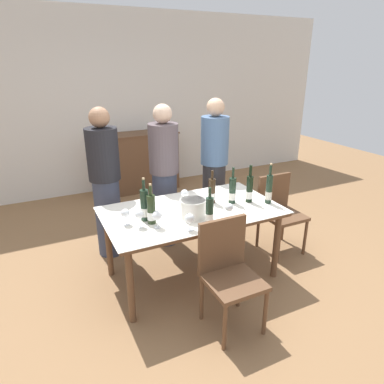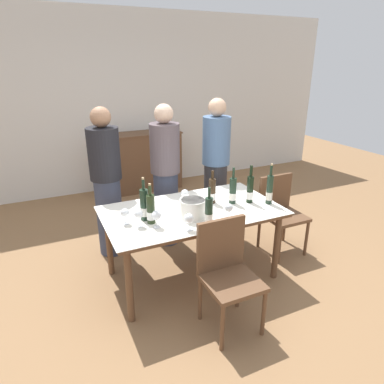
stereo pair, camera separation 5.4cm
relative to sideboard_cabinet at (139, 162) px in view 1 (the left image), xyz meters
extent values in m
plane|color=olive|center=(-0.31, -2.64, -0.48)|extent=(12.00, 12.00, 0.00)
cube|color=silver|center=(-0.31, 0.29, 0.92)|extent=(8.00, 0.10, 2.80)
cube|color=brown|center=(0.00, 0.00, -0.01)|extent=(1.25, 0.44, 0.94)
cube|color=brown|center=(0.00, 0.00, 0.47)|extent=(1.29, 0.46, 0.02)
cylinder|color=brown|center=(-1.05, -3.01, -0.14)|extent=(0.06, 0.06, 0.69)
cylinder|color=brown|center=(0.42, -3.01, -0.14)|extent=(0.06, 0.06, 0.69)
cylinder|color=brown|center=(-1.05, -2.26, -0.14)|extent=(0.06, 0.06, 0.69)
cylinder|color=brown|center=(0.42, -2.26, -0.14)|extent=(0.06, 0.06, 0.69)
cube|color=brown|center=(-0.31, -2.64, 0.23)|extent=(1.63, 0.91, 0.04)
cube|color=white|center=(-0.31, -2.64, 0.25)|extent=(1.66, 0.94, 0.01)
cylinder|color=white|center=(-0.38, -2.79, 0.34)|extent=(0.22, 0.22, 0.17)
cylinder|color=white|center=(-0.38, -2.79, 0.41)|extent=(0.24, 0.24, 0.01)
cylinder|color=#1E3323|center=(0.44, -2.81, 0.39)|extent=(0.06, 0.06, 0.29)
cylinder|color=silver|center=(0.44, -2.81, 0.33)|extent=(0.06, 0.06, 0.08)
cylinder|color=#1E3323|center=(0.44, -2.81, 0.59)|extent=(0.03, 0.03, 0.10)
cylinder|color=tan|center=(0.44, -2.81, 0.65)|extent=(0.02, 0.02, 0.02)
cylinder|color=#332314|center=(-0.06, -2.56, 0.37)|extent=(0.07, 0.07, 0.25)
cylinder|color=white|center=(-0.06, -2.56, 0.32)|extent=(0.07, 0.07, 0.07)
cylinder|color=#332314|center=(-0.06, -2.56, 0.54)|extent=(0.03, 0.03, 0.09)
cylinder|color=#1E3323|center=(-0.78, -2.65, 0.39)|extent=(0.07, 0.07, 0.28)
cylinder|color=white|center=(-0.78, -2.65, 0.33)|extent=(0.08, 0.08, 0.08)
cylinder|color=#1E3323|center=(-0.78, -2.65, 0.58)|extent=(0.03, 0.03, 0.09)
cylinder|color=tan|center=(-0.78, -2.65, 0.63)|extent=(0.02, 0.02, 0.02)
cylinder|color=black|center=(0.29, -2.71, 0.38)|extent=(0.06, 0.06, 0.27)
cylinder|color=white|center=(0.29, -2.71, 0.32)|extent=(0.07, 0.07, 0.07)
cylinder|color=black|center=(0.29, -2.71, 0.57)|extent=(0.03, 0.03, 0.11)
cylinder|color=#1E3323|center=(-0.32, -2.98, 0.37)|extent=(0.07, 0.07, 0.24)
cylinder|color=white|center=(-0.32, -2.98, 0.32)|extent=(0.07, 0.07, 0.07)
cylinder|color=#1E3323|center=(-0.32, -2.98, 0.54)|extent=(0.02, 0.02, 0.09)
cylinder|color=#28381E|center=(-0.75, -2.74, 0.38)|extent=(0.07, 0.07, 0.26)
cylinder|color=white|center=(-0.75, -2.74, 0.32)|extent=(0.07, 0.07, 0.07)
cylinder|color=#28381E|center=(-0.75, -2.74, 0.55)|extent=(0.03, 0.03, 0.09)
cylinder|color=tan|center=(-0.75, -2.74, 0.60)|extent=(0.02, 0.02, 0.02)
cylinder|color=#1E3323|center=(0.12, -2.66, 0.38)|extent=(0.07, 0.07, 0.26)
cylinder|color=white|center=(0.12, -2.66, 0.32)|extent=(0.07, 0.07, 0.07)
cylinder|color=#1E3323|center=(0.12, -2.66, 0.56)|extent=(0.02, 0.02, 0.11)
cylinder|color=white|center=(-0.73, -2.84, 0.25)|extent=(0.06, 0.06, 0.00)
cylinder|color=white|center=(-0.73, -2.84, 0.29)|extent=(0.01, 0.01, 0.08)
sphere|color=white|center=(-0.73, -2.84, 0.36)|extent=(0.08, 0.08, 0.08)
cylinder|color=white|center=(-0.51, -3.00, 0.25)|extent=(0.08, 0.08, 0.00)
cylinder|color=white|center=(-0.51, -3.00, 0.29)|extent=(0.01, 0.01, 0.07)
sphere|color=white|center=(-0.51, -3.00, 0.35)|extent=(0.08, 0.08, 0.08)
cylinder|color=white|center=(-0.86, -2.76, 0.25)|extent=(0.07, 0.07, 0.00)
cylinder|color=white|center=(-0.86, -2.76, 0.30)|extent=(0.01, 0.01, 0.08)
sphere|color=white|center=(-0.86, -2.76, 0.36)|extent=(0.08, 0.08, 0.08)
cylinder|color=white|center=(-0.96, -2.66, 0.25)|extent=(0.07, 0.07, 0.00)
cylinder|color=white|center=(-0.96, -2.66, 0.29)|extent=(0.01, 0.01, 0.07)
sphere|color=white|center=(-0.96, -2.66, 0.35)|extent=(0.08, 0.08, 0.08)
cylinder|color=white|center=(-0.11, -2.97, 0.25)|extent=(0.06, 0.06, 0.00)
cylinder|color=white|center=(-0.11, -2.97, 0.30)|extent=(0.01, 0.01, 0.08)
sphere|color=white|center=(-0.11, -2.97, 0.37)|extent=(0.08, 0.08, 0.08)
cylinder|color=white|center=(-0.31, -2.47, 0.25)|extent=(0.07, 0.07, 0.00)
cylinder|color=white|center=(-0.31, -2.47, 0.29)|extent=(0.01, 0.01, 0.08)
sphere|color=white|center=(-0.31, -2.47, 0.36)|extent=(0.08, 0.08, 0.08)
cylinder|color=brown|center=(0.63, -2.82, -0.27)|extent=(0.03, 0.03, 0.42)
cylinder|color=brown|center=(1.00, -2.82, -0.27)|extent=(0.03, 0.03, 0.42)
cylinder|color=brown|center=(0.63, -2.45, -0.27)|extent=(0.03, 0.03, 0.42)
cylinder|color=brown|center=(1.00, -2.45, -0.27)|extent=(0.03, 0.03, 0.42)
cube|color=brown|center=(0.81, -2.64, -0.04)|extent=(0.42, 0.42, 0.04)
cube|color=brown|center=(0.81, -2.45, 0.18)|extent=(0.42, 0.04, 0.41)
cylinder|color=brown|center=(-0.52, -3.61, -0.27)|extent=(0.03, 0.03, 0.41)
cylinder|color=brown|center=(-0.15, -3.61, -0.27)|extent=(0.03, 0.03, 0.41)
cylinder|color=brown|center=(-0.52, -3.24, -0.27)|extent=(0.03, 0.03, 0.41)
cylinder|color=brown|center=(-0.15, -3.24, -0.27)|extent=(0.03, 0.03, 0.41)
cube|color=brown|center=(-0.33, -3.42, -0.05)|extent=(0.42, 0.42, 0.04)
cube|color=brown|center=(-0.33, -3.23, 0.19)|extent=(0.42, 0.04, 0.44)
cylinder|color=#383F56|center=(-0.94, -1.82, -0.04)|extent=(0.28, 0.28, 0.88)
cylinder|color=black|center=(-0.94, -1.82, 0.67)|extent=(0.33, 0.33, 0.54)
sphere|color=#A37556|center=(-0.94, -1.82, 1.04)|extent=(0.21, 0.21, 0.21)
cylinder|color=#383F56|center=(-0.28, -1.86, -0.04)|extent=(0.28, 0.28, 0.88)
cylinder|color=#594C51|center=(-0.28, -1.86, 0.67)|extent=(0.33, 0.33, 0.54)
sphere|color=beige|center=(-0.28, -1.86, 1.04)|extent=(0.21, 0.21, 0.21)
cylinder|color=#2D2D33|center=(0.38, -1.84, -0.04)|extent=(0.28, 0.28, 0.89)
cylinder|color=#4C6B93|center=(0.38, -1.84, 0.69)|extent=(0.33, 0.33, 0.56)
sphere|color=#DBAD89|center=(0.38, -1.84, 1.07)|extent=(0.21, 0.21, 0.21)
camera|label=1|loc=(-1.61, -5.29, 1.57)|focal=32.00mm
camera|label=2|loc=(-1.56, -5.32, 1.57)|focal=32.00mm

